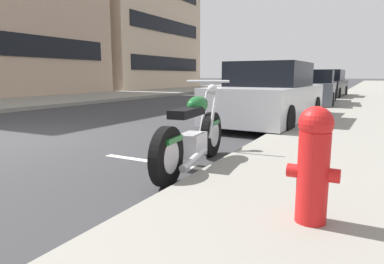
{
  "coord_description": "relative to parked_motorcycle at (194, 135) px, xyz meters",
  "views": [
    {
      "loc": [
        -3.75,
        -6.05,
        1.19
      ],
      "look_at": [
        -0.07,
        -4.07,
        0.49
      ],
      "focal_mm": 31.4,
      "sensor_mm": 36.0,
      "label": 1
    }
  ],
  "objects": [
    {
      "name": "ground_plane",
      "position": [
        0.01,
        4.07,
        -0.44
      ],
      "size": [
        260.0,
        260.0,
        0.0
      ],
      "primitive_type": "plane",
      "color": "#333335"
    },
    {
      "name": "sidewalk_far_curb",
      "position": [
        12.01,
        10.86,
        -0.37
      ],
      "size": [
        120.0,
        5.0,
        0.14
      ],
      "primitive_type": "cube",
      "color": "gray",
      "rests_on": "ground"
    },
    {
      "name": "parking_stall_stripe",
      "position": [
        0.01,
        0.37,
        -0.43
      ],
      "size": [
        0.12,
        2.2,
        0.01
      ],
      "primitive_type": "cube",
      "color": "silver",
      "rests_on": "ground"
    },
    {
      "name": "parked_motorcycle",
      "position": [
        0.0,
        0.0,
        0.0
      ],
      "size": [
        2.15,
        0.63,
        1.13
      ],
      "rotation": [
        0.0,
        0.0,
        0.11
      ],
      "color": "black",
      "rests_on": "ground"
    },
    {
      "name": "parked_car_far_down_curb",
      "position": [
        4.42,
        0.24,
        0.26
      ],
      "size": [
        4.43,
        1.93,
        1.5
      ],
      "rotation": [
        0.0,
        0.0,
        -0.03
      ],
      "color": "silver",
      "rests_on": "ground"
    },
    {
      "name": "parked_car_at_intersection",
      "position": [
        10.02,
        0.23,
        0.22
      ],
      "size": [
        4.3,
        2.15,
        1.38
      ],
      "rotation": [
        0.0,
        0.0,
        0.07
      ],
      "color": "#4C515B",
      "rests_on": "ground"
    },
    {
      "name": "parked_car_second_in_row",
      "position": [
        14.99,
        0.25,
        0.25
      ],
      "size": [
        4.37,
        1.99,
        1.47
      ],
      "rotation": [
        0.0,
        0.0,
        -0.03
      ],
      "color": "black",
      "rests_on": "ground"
    },
    {
      "name": "crossing_truck",
      "position": [
        33.25,
        5.88,
        0.48
      ],
      "size": [
        2.35,
        5.42,
        1.96
      ],
      "rotation": [
        0.0,
        0.0,
        1.65
      ],
      "color": "maroon",
      "rests_on": "ground"
    },
    {
      "name": "fire_hydrant",
      "position": [
        -1.29,
        -1.65,
        0.15
      ],
      "size": [
        0.24,
        0.36,
        0.84
      ],
      "color": "red",
      "rests_on": "sidewalk_near_curb"
    },
    {
      "name": "townhouse_corner_block",
      "position": [
        20.32,
        18.64,
        4.4
      ],
      "size": [
        11.68,
        11.04,
        9.68
      ],
      "color": "beige",
      "rests_on": "ground"
    }
  ]
}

